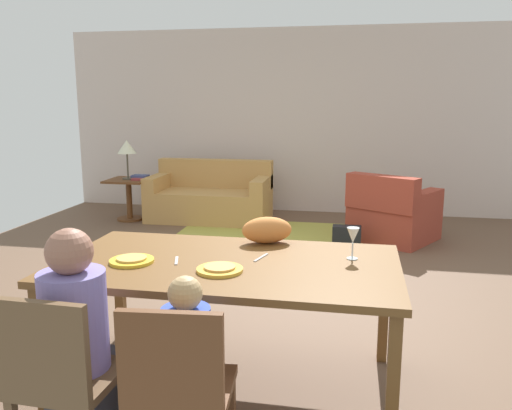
% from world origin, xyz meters
% --- Properties ---
extents(ground_plane, '(7.22, 6.17, 0.02)m').
position_xyz_m(ground_plane, '(0.00, 0.49, -0.01)').
color(ground_plane, brown).
extents(back_wall, '(7.22, 0.10, 2.70)m').
position_xyz_m(back_wall, '(0.00, 3.62, 1.35)').
color(back_wall, beige).
rests_on(back_wall, ground_plane).
extents(dining_table, '(1.92, 1.07, 0.76)m').
position_xyz_m(dining_table, '(0.12, -1.50, 0.70)').
color(dining_table, brown).
rests_on(dining_table, ground_plane).
extents(plate_near_man, '(0.25, 0.25, 0.02)m').
position_xyz_m(plate_near_man, '(-0.41, -1.62, 0.77)').
color(plate_near_man, yellow).
rests_on(plate_near_man, dining_table).
extents(pizza_near_man, '(0.17, 0.17, 0.01)m').
position_xyz_m(pizza_near_man, '(-0.41, -1.62, 0.78)').
color(pizza_near_man, gold).
rests_on(pizza_near_man, plate_near_man).
extents(plate_near_child, '(0.25, 0.25, 0.02)m').
position_xyz_m(plate_near_child, '(0.12, -1.68, 0.77)').
color(plate_near_child, yellow).
rests_on(plate_near_child, dining_table).
extents(pizza_near_child, '(0.17, 0.17, 0.01)m').
position_xyz_m(pizza_near_child, '(0.12, -1.68, 0.78)').
color(pizza_near_child, '#D09347').
rests_on(pizza_near_child, plate_near_child).
extents(wine_glass, '(0.07, 0.07, 0.19)m').
position_xyz_m(wine_glass, '(0.81, -1.32, 0.89)').
color(wine_glass, silver).
rests_on(wine_glass, dining_table).
extents(fork, '(0.06, 0.15, 0.01)m').
position_xyz_m(fork, '(-0.17, -1.55, 0.76)').
color(fork, silver).
rests_on(fork, dining_table).
extents(knife, '(0.06, 0.17, 0.01)m').
position_xyz_m(knife, '(0.29, -1.40, 0.76)').
color(knife, silver).
rests_on(knife, dining_table).
extents(dining_chair_man, '(0.43, 0.43, 0.87)m').
position_xyz_m(dining_chair_man, '(-0.42, -2.40, 0.49)').
color(dining_chair_man, brown).
rests_on(dining_chair_man, ground_plane).
extents(person_man, '(0.30, 0.40, 1.11)m').
position_xyz_m(person_man, '(-0.41, -2.22, 0.51)').
color(person_man, '#393C46').
rests_on(person_man, ground_plane).
extents(dining_chair_child, '(0.46, 0.46, 0.87)m').
position_xyz_m(dining_chair_child, '(0.12, -2.40, 0.49)').
color(dining_chair_child, brown).
rests_on(dining_chair_child, ground_plane).
extents(person_child, '(0.22, 0.30, 0.92)m').
position_xyz_m(person_child, '(0.11, -2.23, 0.43)').
color(person_child, '#3F3556').
rests_on(person_child, ground_plane).
extents(cat, '(0.35, 0.26, 0.17)m').
position_xyz_m(cat, '(0.27, -1.07, 0.84)').
color(cat, orange).
rests_on(cat, dining_table).
extents(area_rug, '(2.60, 1.80, 0.01)m').
position_xyz_m(area_rug, '(-0.09, 1.90, 0.00)').
color(area_rug, '#A5A040').
rests_on(area_rug, ground_plane).
extents(couch, '(1.67, 0.86, 0.82)m').
position_xyz_m(couch, '(-1.20, 2.76, 0.30)').
color(couch, tan).
rests_on(couch, ground_plane).
extents(armchair, '(1.17, 1.17, 0.82)m').
position_xyz_m(armchair, '(1.25, 2.05, 0.32)').
color(armchair, '#993828').
rests_on(armchair, ground_plane).
extents(side_table, '(0.56, 0.56, 0.58)m').
position_xyz_m(side_table, '(-2.31, 2.50, 0.38)').
color(side_table, brown).
rests_on(side_table, ground_plane).
extents(table_lamp, '(0.26, 0.26, 0.54)m').
position_xyz_m(table_lamp, '(-2.31, 2.50, 1.01)').
color(table_lamp, '#4C4636').
rests_on(table_lamp, side_table).
extents(book_lower, '(0.22, 0.16, 0.03)m').
position_xyz_m(book_lower, '(-2.11, 2.46, 0.59)').
color(book_lower, '#963437').
rests_on(book_lower, side_table).
extents(book_upper, '(0.22, 0.16, 0.03)m').
position_xyz_m(book_upper, '(-2.16, 2.55, 0.62)').
color(book_upper, '#394575').
rests_on(book_upper, book_lower).
extents(handbag, '(0.32, 0.16, 0.26)m').
position_xyz_m(handbag, '(0.73, 1.60, 0.13)').
color(handbag, black).
rests_on(handbag, ground_plane).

